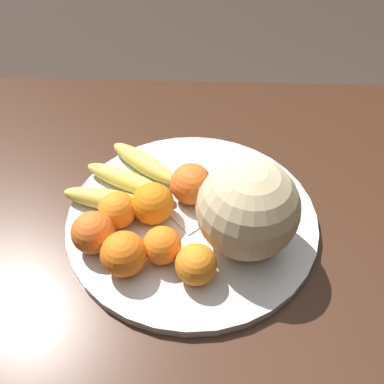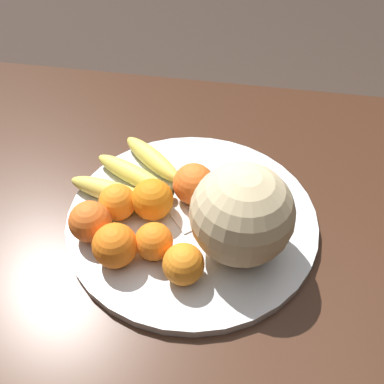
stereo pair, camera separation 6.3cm
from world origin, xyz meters
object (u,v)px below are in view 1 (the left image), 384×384
at_px(orange_back_right, 153,204).
at_px(orange_side_extra, 124,254).
at_px(orange_back_left, 196,264).
at_px(fruit_bowl, 192,215).
at_px(produce_tag, 181,216).
at_px(kitchen_table, 155,237).
at_px(melon, 247,209).
at_px(orange_front_left, 191,185).
at_px(banana_bunch, 127,181).
at_px(orange_top_small, 117,210).
at_px(orange_mid_center, 162,245).
at_px(orange_front_right, 93,233).

xyz_separation_m(orange_back_right, orange_side_extra, (-0.03, -0.10, -0.00)).
bearing_deg(orange_back_left, fruit_bowl, 95.05).
xyz_separation_m(orange_back_left, produce_tag, (-0.03, 0.12, -0.03)).
height_order(kitchen_table, orange_side_extra, orange_side_extra).
bearing_deg(melon, orange_front_left, 134.61).
height_order(fruit_bowl, orange_side_extra, orange_side_extra).
distance_m(banana_bunch, produce_tag, 0.13).
bearing_deg(orange_back_right, banana_bunch, 129.00).
bearing_deg(banana_bunch, fruit_bowl, -179.24).
bearing_deg(produce_tag, orange_back_left, -26.85).
distance_m(fruit_bowl, orange_top_small, 0.13).
distance_m(kitchen_table, orange_mid_center, 0.20).
xyz_separation_m(melon, orange_top_small, (-0.21, 0.03, -0.05)).
relative_size(banana_bunch, orange_front_right, 3.10).
bearing_deg(melon, fruit_bowl, 144.91).
height_order(orange_front_left, orange_back_left, orange_front_left).
bearing_deg(produce_tag, orange_back_right, -126.45).
bearing_deg(orange_back_right, melon, -16.30).
distance_m(kitchen_table, fruit_bowl, 0.14).
xyz_separation_m(kitchen_table, melon, (0.16, -0.09, 0.20)).
relative_size(kitchen_table, orange_front_right, 18.29).
xyz_separation_m(kitchen_table, orange_side_extra, (-0.02, -0.15, 0.15)).
distance_m(orange_mid_center, orange_side_extra, 0.06).
distance_m(orange_back_right, orange_side_extra, 0.11).
relative_size(fruit_bowl, produce_tag, 5.34).
height_order(banana_bunch, produce_tag, banana_bunch).
relative_size(fruit_bowl, melon, 2.79).
bearing_deg(produce_tag, fruit_bowl, 83.28).
xyz_separation_m(banana_bunch, orange_top_small, (-0.00, -0.08, 0.01)).
xyz_separation_m(fruit_bowl, orange_back_right, (-0.07, -0.02, 0.04)).
relative_size(kitchen_table, orange_side_extra, 17.90).
distance_m(orange_back_left, orange_back_right, 0.14).
xyz_separation_m(kitchen_table, produce_tag, (0.06, -0.05, 0.12)).
bearing_deg(orange_front_left, melon, -45.39).
relative_size(orange_mid_center, produce_tag, 0.73).
height_order(orange_front_right, produce_tag, orange_front_right).
height_order(orange_front_left, orange_mid_center, orange_front_left).
bearing_deg(orange_back_left, orange_top_small, 143.14).
distance_m(fruit_bowl, produce_tag, 0.02).
xyz_separation_m(kitchen_table, fruit_bowl, (0.08, -0.03, 0.11)).
relative_size(banana_bunch, orange_side_extra, 3.04).
relative_size(banana_bunch, orange_back_right, 2.94).
bearing_deg(fruit_bowl, melon, -35.09).
relative_size(orange_front_left, produce_tag, 0.90).
relative_size(melon, banana_bunch, 0.74).
xyz_separation_m(orange_front_left, orange_mid_center, (-0.04, -0.13, -0.01)).
height_order(banana_bunch, orange_top_small, orange_top_small).
bearing_deg(orange_front_left, orange_top_small, -153.77).
bearing_deg(orange_side_extra, fruit_bowl, 50.96).
bearing_deg(produce_tag, kitchen_table, -168.58).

